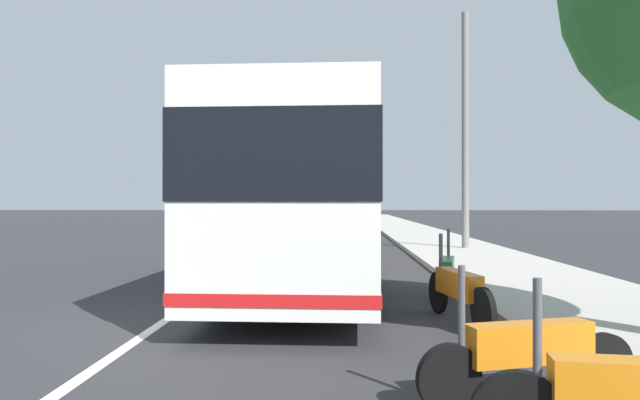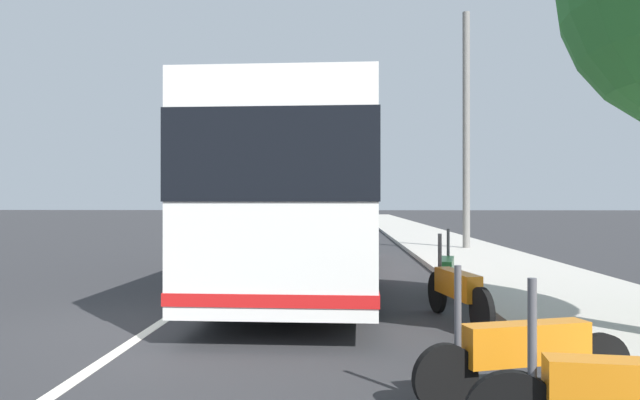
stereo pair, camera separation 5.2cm
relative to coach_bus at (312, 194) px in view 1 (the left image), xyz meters
The scene contains 11 objects.
ground_plane 5.61m from the coach_bus, 157.89° to the left, with size 220.00×220.00×0.00m, color #2D2D30.
sidewalk_curb 7.25m from the coach_bus, 42.92° to the right, with size 110.00×3.60×0.14m, color #B2ADA3.
lane_divider_line 5.83m from the coach_bus, 21.11° to the left, with size 110.00×0.16×0.01m, color silver.
coach_bus is the anchor object (origin of this frame).
motorcycle_nearest_curb 8.30m from the coach_bus, 163.66° to the right, with size 0.68×2.07×1.24m.
motorcycle_angled 5.26m from the coach_bus, 152.04° to the right, with size 2.28×0.52×1.28m.
motorcycle_mid_row 3.62m from the coach_bus, 125.33° to the right, with size 2.16×0.57×1.23m.
car_side_street 32.59m from the coach_bus, ahead, with size 4.20×2.04×1.40m.
car_far_distant 26.65m from the coach_bus, ahead, with size 4.45×1.96×1.43m.
car_behind_bus 20.93m from the coach_bus, ahead, with size 4.03×2.08×1.50m.
utility_pole 9.49m from the coach_bus, 33.76° to the right, with size 0.26×0.26×8.55m, color slate.
Camera 1 is at (-8.04, -2.62, 1.79)m, focal length 32.08 mm.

